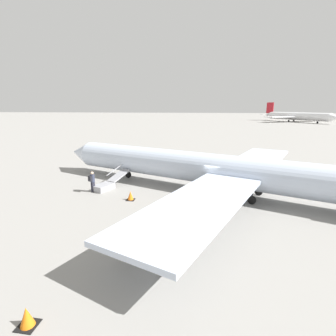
{
  "coord_description": "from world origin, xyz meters",
  "views": [
    {
      "loc": [
        0.91,
        20.94,
        6.93
      ],
      "look_at": [
        4.38,
        -0.87,
        1.77
      ],
      "focal_mm": 28.0,
      "sensor_mm": 36.0,
      "label": 1
    }
  ],
  "objects_px": {
    "boarding_stairs": "(107,185)",
    "passenger": "(92,180)",
    "airplane_far_center": "(296,116)",
    "airplane_main": "(232,171)"
  },
  "relations": [
    {
      "from": "boarding_stairs",
      "to": "airplane_far_center",
      "type": "bearing_deg",
      "value": -1.57
    },
    {
      "from": "airplane_far_center",
      "to": "passenger",
      "type": "relative_size",
      "value": 22.02
    },
    {
      "from": "airplane_far_center",
      "to": "passenger",
      "type": "xyz_separation_m",
      "value": [
        49.26,
        113.5,
        -1.75
      ]
    },
    {
      "from": "airplane_far_center",
      "to": "passenger",
      "type": "distance_m",
      "value": 123.74
    },
    {
      "from": "passenger",
      "to": "airplane_main",
      "type": "bearing_deg",
      "value": -63.44
    },
    {
      "from": "airplane_main",
      "to": "boarding_stairs",
      "type": "xyz_separation_m",
      "value": [
        10.49,
        -0.08,
        -1.61
      ]
    },
    {
      "from": "airplane_main",
      "to": "boarding_stairs",
      "type": "relative_size",
      "value": 8.23
    },
    {
      "from": "airplane_main",
      "to": "boarding_stairs",
      "type": "distance_m",
      "value": 10.62
    },
    {
      "from": "boarding_stairs",
      "to": "passenger",
      "type": "distance_m",
      "value": 1.46
    },
    {
      "from": "boarding_stairs",
      "to": "passenger",
      "type": "relative_size",
      "value": 2.36
    }
  ]
}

